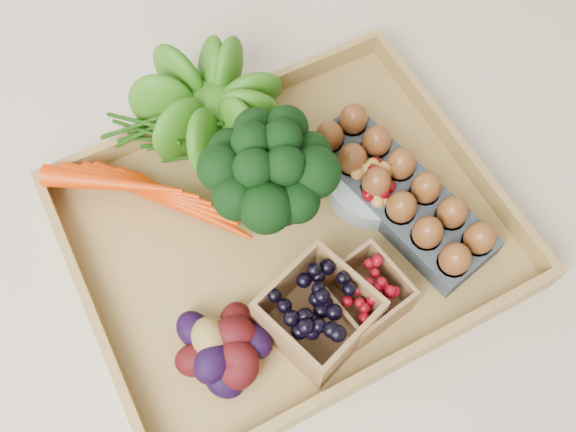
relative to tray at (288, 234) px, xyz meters
name	(u,v)px	position (x,y,z in m)	size (l,w,h in m)	color
ground	(288,236)	(0.00, 0.00, -0.01)	(4.00, 4.00, 0.00)	beige
tray	(288,234)	(0.00, 0.00, 0.00)	(0.55, 0.45, 0.01)	#AA8747
carrots	(163,195)	(-0.13, 0.12, 0.03)	(0.20, 0.15, 0.05)	red
lettuce	(212,100)	(-0.01, 0.20, 0.08)	(0.14, 0.14, 0.14)	#1F520C
broccoli	(270,192)	(-0.01, 0.03, 0.07)	(0.17, 0.17, 0.13)	black
cherry_bowl	(373,184)	(0.13, 0.00, 0.02)	(0.12, 0.12, 0.03)	#8C9EA5
egg_carton	(398,196)	(0.15, -0.03, 0.02)	(0.10, 0.28, 0.03)	#394249
potatoes	(224,348)	(-0.15, -0.12, 0.05)	(0.14, 0.14, 0.08)	#37080B
punnet_blackberry	(318,314)	(-0.03, -0.13, 0.05)	(0.12, 0.12, 0.08)	black
punnet_raspberry	(365,295)	(0.04, -0.13, 0.04)	(0.09, 0.09, 0.06)	#6C040E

